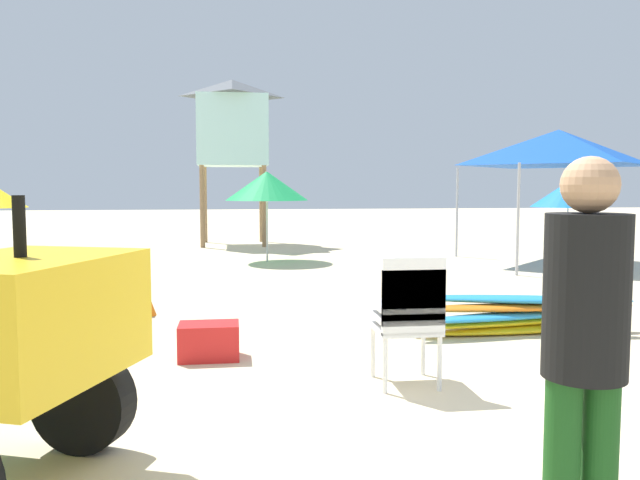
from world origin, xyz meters
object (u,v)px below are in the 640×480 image
object	(u,v)px
lifeguard_tower	(232,123)
cooler_box	(209,341)
popup_canopy	(558,148)
beach_umbrella_mid	(568,194)
surfboard_pile	(519,314)
lifeguard_near_center	(585,340)
traffic_cone_near	(127,319)
stacked_plastic_chairs	(409,310)
beach_umbrella_far	(267,186)
traffic_cone_far	(142,296)

from	to	relation	value
lifeguard_tower	cooler_box	xyz separation A→B (m)	(-0.26, -11.43, -3.05)
popup_canopy	beach_umbrella_mid	size ratio (longest dim) A/B	1.56
surfboard_pile	lifeguard_near_center	distance (m)	4.40
beach_umbrella_mid	traffic_cone_near	distance (m)	14.16
popup_canopy	lifeguard_near_center	bearing A→B (deg)	-117.56
stacked_plastic_chairs	beach_umbrella_far	xyz separation A→B (m)	(-0.62, 8.44, 0.95)
beach_umbrella_mid	beach_umbrella_far	size ratio (longest dim) A/B	1.07
surfboard_pile	traffic_cone_near	world-z (taller)	traffic_cone_near
popup_canopy	cooler_box	world-z (taller)	popup_canopy
cooler_box	traffic_cone_far	bearing A→B (deg)	112.51
lifeguard_tower	surfboard_pile	bearing A→B (deg)	-74.85
lifeguard_tower	beach_umbrella_far	xyz separation A→B (m)	(0.67, -4.04, -1.65)
beach_umbrella_far	cooler_box	size ratio (longest dim) A/B	3.46
lifeguard_tower	beach_umbrella_far	distance (m)	4.42
traffic_cone_far	cooler_box	xyz separation A→B (m)	(0.86, -2.07, -0.07)
beach_umbrella_mid	traffic_cone_far	bearing A→B (deg)	-140.12
cooler_box	stacked_plastic_chairs	bearing A→B (deg)	-34.09
stacked_plastic_chairs	popup_canopy	world-z (taller)	popup_canopy
stacked_plastic_chairs	beach_umbrella_mid	size ratio (longest dim) A/B	0.51
stacked_plastic_chairs	lifeguard_near_center	bearing A→B (deg)	-89.55
lifeguard_near_center	cooler_box	xyz separation A→B (m)	(-1.56, 3.45, -0.79)
surfboard_pile	beach_umbrella_mid	world-z (taller)	beach_umbrella_mid
stacked_plastic_chairs	beach_umbrella_far	size ratio (longest dim) A/B	0.55
traffic_cone_far	popup_canopy	bearing A→B (deg)	29.31
cooler_box	lifeguard_near_center	bearing A→B (deg)	-65.59
popup_canopy	beach_umbrella_far	world-z (taller)	popup_canopy
traffic_cone_far	traffic_cone_near	bearing A→B (deg)	-87.62
stacked_plastic_chairs	beach_umbrella_mid	xyz separation A→B (m)	(7.67, 11.53, 0.74)
lifeguard_tower	beach_umbrella_mid	bearing A→B (deg)	-6.04
beach_umbrella_mid	lifeguard_near_center	bearing A→B (deg)	-118.79
surfboard_pile	popup_canopy	distance (m)	6.98
traffic_cone_far	cooler_box	distance (m)	2.24
stacked_plastic_chairs	beach_umbrella_far	distance (m)	8.51
beach_umbrella_mid	traffic_cone_far	size ratio (longest dim) A/B	4.30
popup_canopy	beach_umbrella_mid	bearing A→B (deg)	58.48
stacked_plastic_chairs	cooler_box	world-z (taller)	stacked_plastic_chairs
lifeguard_near_center	cooler_box	size ratio (longest dim) A/B	3.10
surfboard_pile	lifeguard_near_center	world-z (taller)	lifeguard_near_center
lifeguard_near_center	beach_umbrella_far	size ratio (longest dim) A/B	0.89
lifeguard_tower	beach_umbrella_mid	size ratio (longest dim) A/B	2.19
lifeguard_near_center	lifeguard_tower	size ratio (longest dim) A/B	0.38
lifeguard_near_center	popup_canopy	distance (m)	11.05
popup_canopy	beach_umbrella_far	bearing A→B (deg)	168.92
surfboard_pile	traffic_cone_far	size ratio (longest dim) A/B	5.45
lifeguard_near_center	beach_umbrella_far	world-z (taller)	beach_umbrella_far
beach_umbrella_mid	lifeguard_tower	bearing A→B (deg)	173.96
lifeguard_tower	traffic_cone_far	distance (m)	9.89
beach_umbrella_far	lifeguard_near_center	bearing A→B (deg)	-86.64
lifeguard_tower	stacked_plastic_chairs	bearing A→B (deg)	-84.10
traffic_cone_near	cooler_box	world-z (taller)	traffic_cone_near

